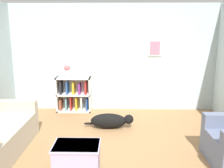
# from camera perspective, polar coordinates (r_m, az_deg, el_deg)

# --- Properties ---
(ground_plane) EXTENTS (14.00, 14.00, 0.00)m
(ground_plane) POSITION_cam_1_polar(r_m,az_deg,el_deg) (4.38, -0.11, -14.70)
(ground_plane) COLOR #997047
(wall_back) EXTENTS (5.60, 0.13, 2.60)m
(wall_back) POSITION_cam_1_polar(r_m,az_deg,el_deg) (6.19, 0.37, 5.98)
(wall_back) COLOR silver
(wall_back) RESTS_ON ground_plane
(bookshelf) EXTENTS (0.84, 0.33, 0.86)m
(bookshelf) POSITION_cam_1_polar(r_m,az_deg,el_deg) (6.23, -8.68, -2.46)
(bookshelf) COLOR silver
(bookshelf) RESTS_ON ground_plane
(coffee_table) EXTENTS (0.65, 0.46, 0.44)m
(coffee_table) POSITION_cam_1_polar(r_m,az_deg,el_deg) (3.68, -8.01, -16.39)
(coffee_table) COLOR #ADA3CC
(coffee_table) RESTS_ON ground_plane
(dog) EXTENTS (1.03, 0.28, 0.31)m
(dog) POSITION_cam_1_polar(r_m,az_deg,el_deg) (5.17, -0.37, -8.39)
(dog) COLOR black
(dog) RESTS_ON ground_plane
(vase) EXTENTS (0.15, 0.15, 0.31)m
(vase) POSITION_cam_1_polar(r_m,az_deg,el_deg) (6.11, -10.20, 3.15)
(vase) COLOR silver
(vase) RESTS_ON bookshelf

